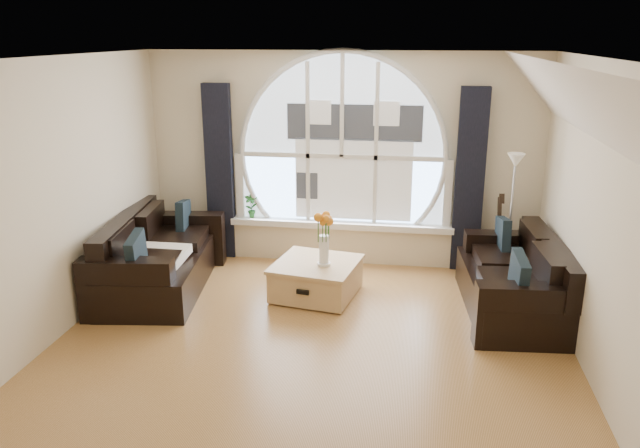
# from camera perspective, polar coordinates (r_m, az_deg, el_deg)

# --- Properties ---
(ground) EXTENTS (5.00, 5.50, 0.01)m
(ground) POSITION_cam_1_polar(r_m,az_deg,el_deg) (5.89, -1.38, -12.42)
(ground) COLOR brown
(ground) RESTS_ON ground
(ceiling) EXTENTS (5.00, 5.50, 0.01)m
(ceiling) POSITION_cam_1_polar(r_m,az_deg,el_deg) (5.12, -1.60, 14.86)
(ceiling) COLOR silver
(ceiling) RESTS_ON ground
(wall_back) EXTENTS (5.00, 0.01, 2.70)m
(wall_back) POSITION_cam_1_polar(r_m,az_deg,el_deg) (7.99, 2.05, 5.94)
(wall_back) COLOR beige
(wall_back) RESTS_ON ground
(wall_front) EXTENTS (5.00, 0.01, 2.70)m
(wall_front) POSITION_cam_1_polar(r_m,az_deg,el_deg) (2.91, -11.51, -15.50)
(wall_front) COLOR beige
(wall_front) RESTS_ON ground
(wall_left) EXTENTS (0.01, 5.50, 2.70)m
(wall_left) POSITION_cam_1_polar(r_m,az_deg,el_deg) (6.28, -24.54, 1.25)
(wall_left) COLOR beige
(wall_left) RESTS_ON ground
(wall_right) EXTENTS (0.01, 5.50, 2.70)m
(wall_right) POSITION_cam_1_polar(r_m,az_deg,el_deg) (5.50, 25.09, -0.93)
(wall_right) COLOR beige
(wall_right) RESTS_ON ground
(attic_slope) EXTENTS (0.92, 5.50, 0.72)m
(attic_slope) POSITION_cam_1_polar(r_m,az_deg,el_deg) (5.22, 23.29, 9.70)
(attic_slope) COLOR silver
(attic_slope) RESTS_ON ground
(arched_window) EXTENTS (2.60, 0.06, 2.15)m
(arched_window) POSITION_cam_1_polar(r_m,az_deg,el_deg) (7.91, 2.04, 7.85)
(arched_window) COLOR silver
(arched_window) RESTS_ON wall_back
(window_sill) EXTENTS (2.90, 0.22, 0.08)m
(window_sill) POSITION_cam_1_polar(r_m,az_deg,el_deg) (8.10, 1.90, -0.04)
(window_sill) COLOR white
(window_sill) RESTS_ON wall_back
(window_frame) EXTENTS (2.76, 0.08, 2.15)m
(window_frame) POSITION_cam_1_polar(r_m,az_deg,el_deg) (7.88, 2.02, 7.81)
(window_frame) COLOR white
(window_frame) RESTS_ON wall_back
(neighbor_house) EXTENTS (1.70, 0.02, 1.50)m
(neighbor_house) POSITION_cam_1_polar(r_m,az_deg,el_deg) (7.90, 3.11, 6.90)
(neighbor_house) COLOR silver
(neighbor_house) RESTS_ON wall_back
(curtain_left) EXTENTS (0.35, 0.12, 2.30)m
(curtain_left) POSITION_cam_1_polar(r_m,az_deg,el_deg) (8.26, -9.20, 4.68)
(curtain_left) COLOR black
(curtain_left) RESTS_ON ground
(curtain_right) EXTENTS (0.35, 0.12, 2.30)m
(curtain_right) POSITION_cam_1_polar(r_m,az_deg,el_deg) (7.89, 13.56, 3.84)
(curtain_right) COLOR black
(curtain_right) RESTS_ON ground
(sofa_left) EXTENTS (1.24, 2.08, 0.87)m
(sofa_left) POSITION_cam_1_polar(r_m,az_deg,el_deg) (7.51, -14.50, -2.90)
(sofa_left) COLOR black
(sofa_left) RESTS_ON ground
(sofa_right) EXTENTS (1.07, 1.92, 0.82)m
(sofa_right) POSITION_cam_1_polar(r_m,az_deg,el_deg) (6.99, 17.28, -4.65)
(sofa_right) COLOR black
(sofa_right) RESTS_ON ground
(coffee_chest) EXTENTS (1.05, 1.05, 0.44)m
(coffee_chest) POSITION_cam_1_polar(r_m,az_deg,el_deg) (7.14, -0.34, -4.91)
(coffee_chest) COLOR tan
(coffee_chest) RESTS_ON ground
(throw_blanket) EXTENTS (0.55, 0.55, 0.10)m
(throw_blanket) POSITION_cam_1_polar(r_m,az_deg,el_deg) (7.21, -14.43, -2.88)
(throw_blanket) COLOR silver
(throw_blanket) RESTS_ON sofa_left
(vase_flowers) EXTENTS (0.24, 0.24, 0.70)m
(vase_flowers) POSITION_cam_1_polar(r_m,az_deg,el_deg) (6.87, 0.37, -0.75)
(vase_flowers) COLOR white
(vase_flowers) RESTS_ON coffee_chest
(floor_lamp) EXTENTS (0.24, 0.24, 1.60)m
(floor_lamp) POSITION_cam_1_polar(r_m,az_deg,el_deg) (7.58, 17.05, 0.26)
(floor_lamp) COLOR #B2B2B2
(floor_lamp) RESTS_ON ground
(guitar) EXTENTS (0.39, 0.28, 1.06)m
(guitar) POSITION_cam_1_polar(r_m,az_deg,el_deg) (7.99, 15.97, -0.80)
(guitar) COLOR brown
(guitar) RESTS_ON ground
(potted_plant) EXTENTS (0.19, 0.15, 0.33)m
(potted_plant) POSITION_cam_1_polar(r_m,az_deg,el_deg) (8.27, -6.35, 1.69)
(potted_plant) COLOR #1E6023
(potted_plant) RESTS_ON window_sill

